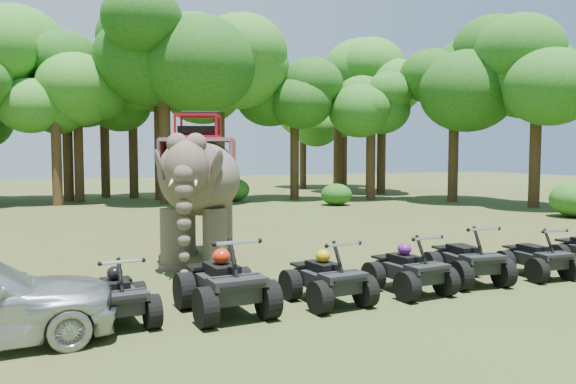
% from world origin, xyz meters
% --- Properties ---
extents(ground, '(110.00, 110.00, 0.00)m').
position_xyz_m(ground, '(0.00, 0.00, 0.00)').
color(ground, '#47381E').
rests_on(ground, ground).
extents(elephant, '(3.60, 5.04, 3.88)m').
position_xyz_m(elephant, '(-1.51, 3.48, 1.94)').
color(elephant, brown).
rests_on(elephant, ground).
extents(atv_0, '(1.23, 1.63, 1.15)m').
position_xyz_m(atv_0, '(-4.11, -1.19, 0.58)').
color(atv_0, black).
rests_on(atv_0, ground).
extents(atv_1, '(1.45, 1.93, 1.38)m').
position_xyz_m(atv_1, '(-2.31, -1.34, 0.69)').
color(atv_1, black).
rests_on(atv_1, ground).
extents(atv_2, '(1.33, 1.74, 1.22)m').
position_xyz_m(atv_2, '(-0.37, -1.45, 0.61)').
color(atv_2, black).
rests_on(atv_2, ground).
extents(atv_3, '(1.31, 1.72, 1.22)m').
position_xyz_m(atv_3, '(1.49, -1.42, 0.61)').
color(atv_3, black).
rests_on(atv_3, ground).
extents(atv_4, '(1.47, 1.87, 1.28)m').
position_xyz_m(atv_4, '(3.16, -1.19, 0.64)').
color(atv_4, black).
rests_on(atv_4, ground).
extents(atv_5, '(1.23, 1.62, 1.14)m').
position_xyz_m(atv_5, '(5.01, -1.37, 0.57)').
color(atv_5, black).
rests_on(atv_5, ground).
extents(tree_0, '(5.77, 5.77, 8.24)m').
position_xyz_m(tree_0, '(0.00, 24.92, 4.12)').
color(tree_0, '#195114').
rests_on(tree_0, ground).
extents(tree_1, '(6.84, 6.84, 9.78)m').
position_xyz_m(tree_1, '(4.32, 20.91, 4.89)').
color(tree_1, '#195114').
rests_on(tree_1, ground).
extents(tree_2, '(5.49, 5.49, 7.85)m').
position_xyz_m(tree_2, '(8.71, 20.10, 3.92)').
color(tree_2, '#195114').
rests_on(tree_2, ground).
extents(tree_3, '(5.35, 5.35, 7.64)m').
position_xyz_m(tree_3, '(12.72, 17.95, 3.82)').
color(tree_3, '#195114').
rests_on(tree_3, ground).
extents(tree_4, '(6.28, 6.28, 8.97)m').
position_xyz_m(tree_4, '(16.50, 15.16, 4.49)').
color(tree_4, '#195114').
rests_on(tree_4, ground).
extents(tree_5, '(6.09, 6.09, 8.70)m').
position_xyz_m(tree_5, '(17.94, 10.64, 4.35)').
color(tree_5, '#195114').
rests_on(tree_5, ground).
extents(tree_27, '(5.09, 5.09, 7.28)m').
position_xyz_m(tree_27, '(-4.46, 21.53, 3.64)').
color(tree_27, '#195114').
rests_on(tree_27, ground).
extents(tree_28, '(5.80, 5.80, 8.29)m').
position_xyz_m(tree_28, '(17.16, 29.11, 4.14)').
color(tree_28, '#195114').
rests_on(tree_28, ground).
extents(tree_29, '(6.57, 6.57, 9.38)m').
position_xyz_m(tree_29, '(15.37, 22.27, 4.69)').
color(tree_29, '#195114').
rests_on(tree_29, ground).
extents(tree_30, '(6.68, 6.68, 9.54)m').
position_xyz_m(tree_30, '(1.22, 22.94, 4.77)').
color(tree_30, '#195114').
rests_on(tree_30, ground).
extents(tree_31, '(5.06, 5.06, 7.23)m').
position_xyz_m(tree_31, '(-3.25, 23.36, 3.62)').
color(tree_31, '#195114').
rests_on(tree_31, ground).
extents(tree_33, '(7.24, 7.24, 10.34)m').
position_xyz_m(tree_33, '(1.02, 20.26, 5.17)').
color(tree_33, '#195114').
rests_on(tree_33, ground).
extents(tree_35, '(7.12, 7.12, 10.17)m').
position_xyz_m(tree_35, '(13.67, 23.76, 5.08)').
color(tree_35, '#195114').
rests_on(tree_35, ground).
extents(tree_36, '(6.17, 6.17, 8.82)m').
position_xyz_m(tree_36, '(-3.79, 24.13, 4.41)').
color(tree_36, '#195114').
rests_on(tree_36, ground).
extents(tree_37, '(5.90, 5.90, 8.42)m').
position_xyz_m(tree_37, '(-1.54, 26.18, 4.21)').
color(tree_37, '#195114').
rests_on(tree_37, ground).
extents(tree_38, '(6.84, 6.84, 9.78)m').
position_xyz_m(tree_38, '(16.04, 21.93, 4.89)').
color(tree_38, '#195114').
rests_on(tree_38, ground).
extents(tree_39, '(5.04, 5.04, 7.21)m').
position_xyz_m(tree_39, '(13.58, 29.23, 3.60)').
color(tree_39, '#195114').
rests_on(tree_39, ground).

